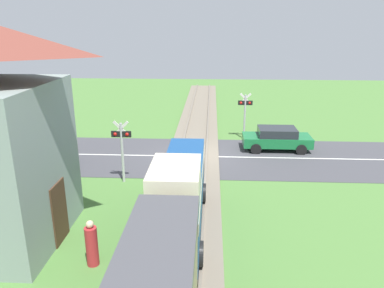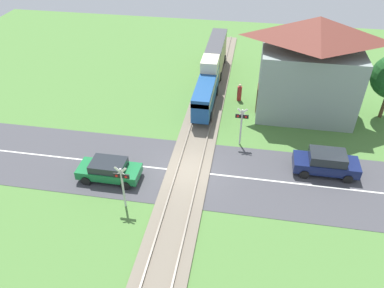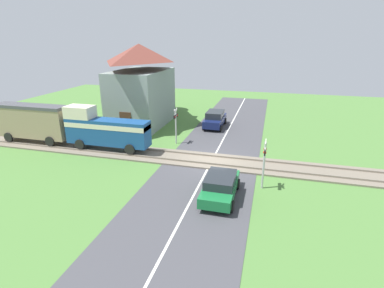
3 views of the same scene
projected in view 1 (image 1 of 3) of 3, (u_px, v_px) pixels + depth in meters
ground_plane at (193, 157)px, 20.75m from camera, size 60.00×60.00×0.00m
road_surface at (193, 156)px, 20.75m from camera, size 48.00×6.40×0.02m
track_bed at (193, 155)px, 20.73m from camera, size 2.80×48.00×0.24m
train at (171, 243)px, 9.28m from camera, size 1.58×13.06×3.18m
car_near_crossing at (277, 138)px, 21.66m from camera, size 3.89×1.82×1.32m
car_far_side at (27, 148)px, 19.56m from camera, size 4.06×1.81×1.57m
crossing_signal_west_approach at (245, 110)px, 23.43m from camera, size 0.90×0.18×2.94m
crossing_signal_east_approach at (122, 143)px, 16.89m from camera, size 0.90×0.18×2.94m
pedestrian_by_station at (92, 245)px, 11.30m from camera, size 0.37×0.37×1.50m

